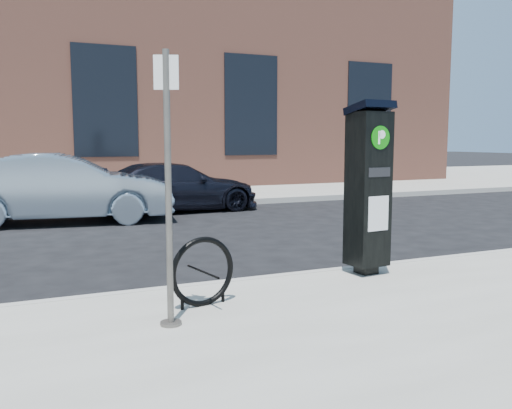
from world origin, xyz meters
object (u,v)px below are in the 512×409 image
sign_pole (168,192)px  bike_rack (203,272)px  car_silver (64,188)px  car_dark (176,187)px  parking_kiosk (368,186)px

sign_pole → bike_rack: size_ratio=3.42×
car_silver → car_dark: size_ratio=1.09×
bike_rack → car_dark: car_dark is taller
bike_rack → car_silver: (-0.77, 7.29, 0.26)m
parking_kiosk → sign_pole: (-2.69, -0.88, 0.11)m
sign_pole → bike_rack: 1.04m
sign_pole → car_silver: (-0.34, 7.72, -0.59)m
bike_rack → parking_kiosk: bearing=0.7°
sign_pole → parking_kiosk: bearing=39.4°
parking_kiosk → bike_rack: 2.42m
bike_rack → car_silver: bearing=85.2°
parking_kiosk → car_dark: 7.78m
parking_kiosk → car_silver: bearing=108.2°
parking_kiosk → car_dark: (-0.31, 7.75, -0.62)m
parking_kiosk → car_dark: parking_kiosk is taller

